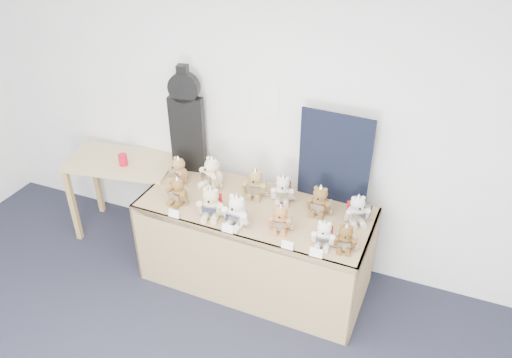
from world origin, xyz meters
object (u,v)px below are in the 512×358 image
at_px(teddy_front_far_left, 178,191).
at_px(side_table, 123,172).
at_px(teddy_front_centre, 237,211).
at_px(teddy_back_right, 320,201).
at_px(teddy_back_far_left, 179,171).
at_px(teddy_front_left, 211,204).
at_px(teddy_back_left, 212,173).
at_px(teddy_back_centre_left, 255,184).
at_px(teddy_front_right, 280,219).
at_px(teddy_back_centre_right, 283,190).
at_px(teddy_front_far_right, 324,234).
at_px(display_table, 251,229).
at_px(teddy_front_end, 345,238).
at_px(guitar_case, 187,121).
at_px(teddy_back_end, 357,210).
at_px(red_cup, 123,160).

bearing_deg(teddy_front_far_left, side_table, 163.41).
distance_m(teddy_front_centre, teddy_back_right, 0.68).
bearing_deg(teddy_back_far_left, teddy_front_left, -14.46).
height_order(teddy_back_left, teddy_back_centre_left, teddy_back_left).
distance_m(teddy_front_right, teddy_back_centre_right, 0.39).
distance_m(teddy_front_far_left, teddy_front_far_right, 1.27).
height_order(display_table, teddy_front_right, teddy_front_right).
xyz_separation_m(teddy_front_end, teddy_back_far_left, (-1.58, 0.35, 0.01)).
distance_m(teddy_front_end, teddy_back_right, 0.47).
distance_m(display_table, teddy_back_centre_left, 0.38).
height_order(guitar_case, teddy_front_far_right, guitar_case).
distance_m(teddy_back_centre_left, teddy_back_right, 0.57).
distance_m(side_table, teddy_back_right, 1.96).
relative_size(teddy_front_left, teddy_front_right, 1.21).
height_order(side_table, teddy_back_centre_right, teddy_back_centre_right).
height_order(teddy_front_left, teddy_back_end, teddy_front_left).
bearing_deg(teddy_back_left, teddy_back_centre_right, 26.03).
height_order(teddy_front_right, teddy_back_right, teddy_back_right).
bearing_deg(teddy_back_centre_left, teddy_back_end, -11.06).
relative_size(teddy_front_far_left, teddy_back_left, 0.84).
bearing_deg(teddy_front_left, teddy_back_centre_left, 49.71).
height_order(teddy_front_centre, teddy_back_centre_left, teddy_front_centre).
height_order(side_table, teddy_front_end, teddy_front_end).
relative_size(teddy_back_centre_right, teddy_back_right, 0.97).
distance_m(teddy_front_far_right, teddy_back_far_left, 1.47).
distance_m(teddy_front_far_left, teddy_back_right, 1.16).
height_order(guitar_case, teddy_back_centre_left, guitar_case).
bearing_deg(teddy_front_far_right, side_table, 162.51).
distance_m(side_table, teddy_back_far_left, 0.70).
distance_m(teddy_front_end, teddy_back_far_left, 1.62).
height_order(side_table, teddy_front_far_right, teddy_front_far_right).
bearing_deg(teddy_back_centre_right, teddy_front_far_left, -171.50).
bearing_deg(teddy_back_end, teddy_back_far_left, 152.91).
bearing_deg(teddy_front_left, side_table, 146.85).
bearing_deg(guitar_case, teddy_front_right, -36.24).
height_order(teddy_front_right, teddy_front_far_right, teddy_front_right).
bearing_deg(teddy_back_centre_right, teddy_back_far_left, 168.35).
distance_m(guitar_case, red_cup, 0.74).
xyz_separation_m(side_table, teddy_front_far_left, (0.82, -0.36, 0.21)).
xyz_separation_m(side_table, teddy_front_end, (2.25, -0.43, 0.20)).
height_order(display_table, teddy_front_centre, teddy_front_centre).
distance_m(teddy_front_centre, teddy_back_far_left, 0.82).
bearing_deg(teddy_back_end, red_cup, 152.66).
height_order(teddy_front_far_left, teddy_front_far_right, teddy_front_far_left).
xyz_separation_m(red_cup, teddy_front_right, (1.66, -0.32, 0.02)).
bearing_deg(teddy_front_end, teddy_back_left, 153.66).
xyz_separation_m(guitar_case, teddy_front_end, (1.59, -0.57, -0.39)).
relative_size(display_table, teddy_front_end, 8.13).
xyz_separation_m(teddy_back_left, teddy_back_centre_right, (0.65, 0.01, -0.02)).
xyz_separation_m(guitar_case, teddy_back_centre_left, (0.72, -0.17, -0.37)).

